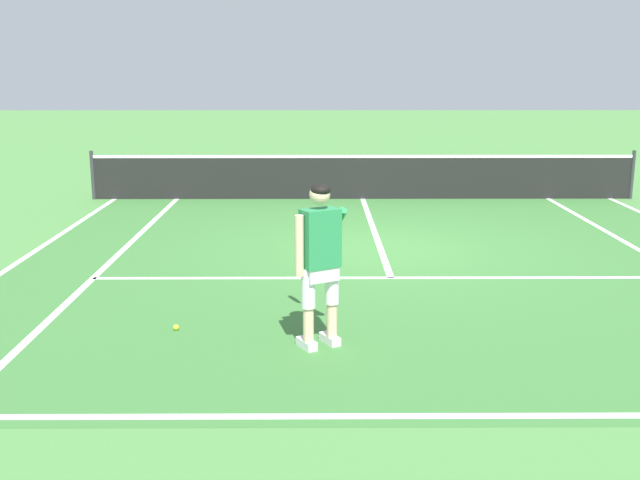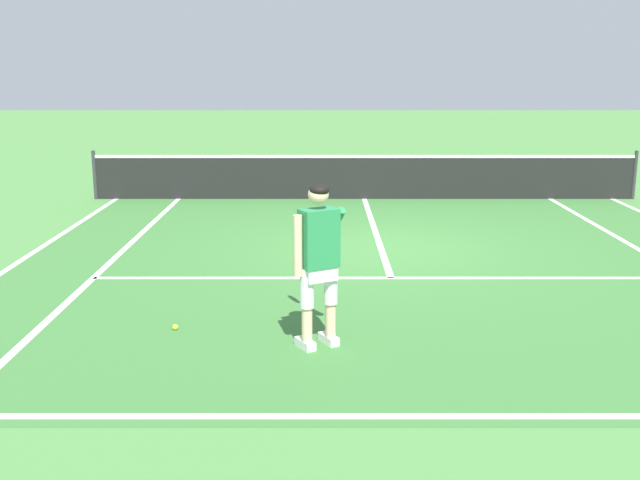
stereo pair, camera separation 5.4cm
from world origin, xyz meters
The scene contains 10 objects.
ground_plane centered at (0.00, 0.00, 0.00)m, with size 80.00×80.00×0.00m, color #477F3D.
court_inner_surface centered at (0.00, -0.64, 0.00)m, with size 10.98×11.01×0.00m, color #387033.
line_baseline centered at (0.00, -5.95, 0.00)m, with size 10.98×0.10×0.01m, color white.
line_service centered at (0.00, -1.73, 0.00)m, with size 8.23×0.10×0.01m, color white.
line_centre_service centered at (0.00, 1.47, 0.00)m, with size 0.10×6.40×0.01m, color white.
line_singles_left centered at (-4.12, -0.64, 0.00)m, with size 0.10×10.61×0.01m, color white.
line_doubles_left centered at (-5.49, -0.64, 0.00)m, with size 0.10×10.61×0.01m, color white.
tennis_net centered at (0.00, 4.67, 0.50)m, with size 11.96×0.08×1.07m.
tennis_player centered at (-1.00, -4.31, 0.99)m, with size 0.55×1.23×1.71m.
tennis_ball_near_feet centered at (-2.59, -3.83, 0.03)m, with size 0.07×0.07×0.07m, color #CCE02D.
Camera 2 is at (-0.98, -11.70, 2.84)m, focal length 42.09 mm.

